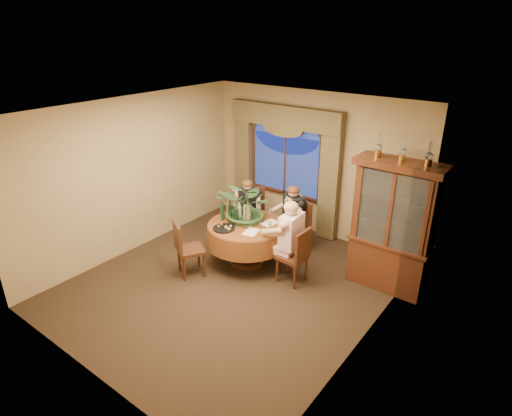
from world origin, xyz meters
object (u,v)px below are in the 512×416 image
Objects in this scene: chair_back_right at (295,227)px; person_pink at (291,241)px; chair_right at (292,255)px; wine_bottle_3 at (230,210)px; wine_bottle_4 at (228,207)px; dining_table at (247,243)px; person_back at (247,209)px; person_scarf at (293,218)px; wine_bottle_2 at (239,211)px; chair_front_left at (191,249)px; stoneware_vase at (247,213)px; olive_bowl at (247,225)px; chair_back at (253,214)px; wine_bottle_0 at (241,207)px; wine_bottle_1 at (236,213)px; china_cabinet at (392,227)px; oil_lamp_right at (430,154)px; oil_lamp_center at (403,150)px; oil_lamp_left at (379,146)px; wine_bottle_5 at (222,211)px; centerpiece_plant at (248,186)px.

person_pink reaches higher than chair_back_right.
wine_bottle_3 reaches higher than chair_right.
dining_table is at bearing -8.12° from wine_bottle_4.
chair_right is 1.73m from person_back.
person_scarf is 1.07m from wine_bottle_2.
chair_front_left is at bearing -120.62° from dining_table.
stoneware_vase is 0.27m from olive_bowl.
wine_bottle_3 reaches higher than chair_back.
dining_table is 1.49× the size of chair_back_right.
wine_bottle_0 is at bearing 79.67° from person_back.
dining_table is at bearing 14.62° from wine_bottle_1.
china_cabinet reaches higher than wine_bottle_0.
chair_back_right is at bearing 177.44° from oil_lamp_right.
person_back reaches higher than dining_table.
oil_lamp_center reaches higher than person_scarf.
china_cabinet is at bearing 18.92° from dining_table.
person_scarf is 1.21m from wine_bottle_3.
wine_bottle_2 is 0.17m from wine_bottle_3.
chair_back_right is 2.91× the size of wine_bottle_1.
olive_bowl is 0.45× the size of wine_bottle_4.
chair_back is at bearing 121.36° from chair_front_left.
chair_right is at bearing 0.97° from wine_bottle_1.
oil_lamp_right is (0.73, 0.00, 0.00)m from oil_lamp_left.
oil_lamp_center reaches higher than chair_right.
china_cabinet is at bearing 14.54° from wine_bottle_4.
wine_bottle_4 is at bearing 87.92° from chair_right.
olive_bowl is at bearing -14.74° from wine_bottle_4.
chair_back is 0.92m from wine_bottle_4.
oil_lamp_left reaches higher than chair_back_right.
chair_back is at bearing 24.22° from person_scarf.
wine_bottle_1 is at bearing -15.70° from wine_bottle_3.
wine_bottle_5 is at bearing 115.33° from chair_front_left.
oil_lamp_center is 1.03× the size of wine_bottle_0.
dining_table is 4.20× the size of oil_lamp_center.
chair_back_right is 2.91× the size of wine_bottle_3.
chair_front_left is 1.99m from person_scarf.
person_scarf reaches higher than wine_bottle_2.
chair_back is 0.91m from person_scarf.
wine_bottle_2 is 0.25m from wine_bottle_4.
stoneware_vase is 0.85× the size of wine_bottle_4.
wine_bottle_3 is at bearing 90.37° from chair_right.
chair_right is 1.22m from wine_bottle_1.
stoneware_vase is at bearing 128.61° from olive_bowl.
oil_lamp_left is 0.35× the size of chair_back.
person_pink is 4.16× the size of wine_bottle_2.
china_cabinet is 2.18× the size of chair_right.
wine_bottle_1 is (0.32, 0.81, 0.44)m from chair_front_left.
wine_bottle_4 is (-0.25, 0.00, 0.00)m from wine_bottle_2.
wine_bottle_3 reaches higher than olive_bowl.
centerpiece_plant reaches higher than person_back.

